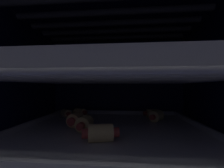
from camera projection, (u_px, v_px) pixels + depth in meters
oven_wall_back at (117, 89)px, 54.30cm from camera, size 51.16×1.20×36.88cm
oven_wall_left at (11, 90)px, 34.58cm from camera, size 1.20×42.83×36.88cm
oven_ceiling at (112, 9)px, 32.83cm from camera, size 51.16×45.23×1.20cm
heating_element at (112, 23)px, 32.75cm from camera, size 39.01×20.14×1.29cm
oven_rack_lower at (112, 133)px, 32.15cm from camera, size 46.50×41.98×0.62cm
baking_tray_lower at (112, 129)px, 32.17cm from camera, size 40.48×35.13×1.90cm
pig_in_blanket_lower_0 at (101, 133)px, 24.22cm from camera, size 6.55×3.83×2.98cm
pig_in_blanket_lower_1 at (157, 116)px, 38.82cm from camera, size 4.61×5.45×2.90cm
pig_in_blanket_lower_2 at (80, 112)px, 45.61cm from camera, size 5.14×3.66×2.49cm
pig_in_blanket_lower_3 at (84, 123)px, 30.21cm from camera, size 3.37×5.73×3.18cm
pig_in_blanket_lower_4 at (76, 119)px, 34.05cm from camera, size 3.56×5.38×3.15cm
pig_in_blanket_lower_5 at (66, 113)px, 43.98cm from camera, size 4.29×4.30×2.44cm
pig_in_blanket_lower_6 at (152, 113)px, 43.67cm from camera, size 5.59×2.97×2.55cm
oven_rack_upper at (112, 80)px, 32.43cm from camera, size 46.63×41.98×0.75cm
baking_tray_upper at (112, 76)px, 32.46cm from camera, size 40.48×35.13×2.65cm
pig_in_blanket_upper_0 at (133, 72)px, 40.76cm from camera, size 5.18×3.63×2.44cm
pig_in_blanket_upper_1 at (89, 65)px, 29.88cm from camera, size 4.03×5.98×2.98cm
pig_in_blanket_upper_2 at (95, 71)px, 39.10cm from camera, size 5.29×4.81×2.75cm
pig_in_blanket_upper_3 at (183, 58)px, 22.86cm from camera, size 5.09×5.10×3.29cm
pig_in_blanket_upper_4 at (94, 73)px, 44.36cm from camera, size 4.83×6.32×2.85cm
pig_in_blanket_upper_5 at (116, 65)px, 29.57cm from camera, size 6.27×3.72×3.08cm
pig_in_blanket_upper_6 at (185, 64)px, 28.40cm from camera, size 4.67×3.48×3.01cm
pig_in_blanket_upper_7 at (66, 71)px, 40.16cm from camera, size 3.95×5.10×2.95cm
pig_in_blanket_upper_8 at (112, 71)px, 39.04cm from camera, size 3.56×5.46×2.46cm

